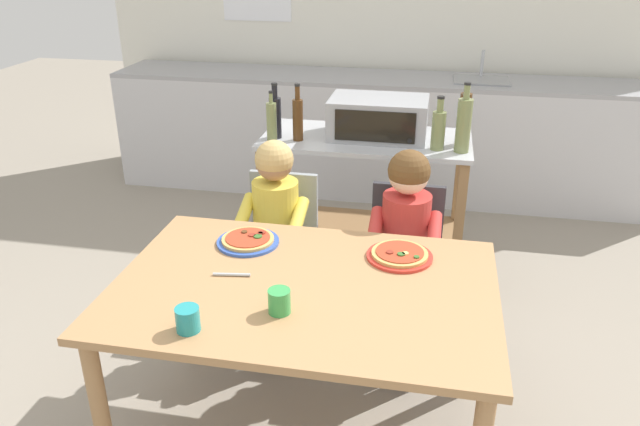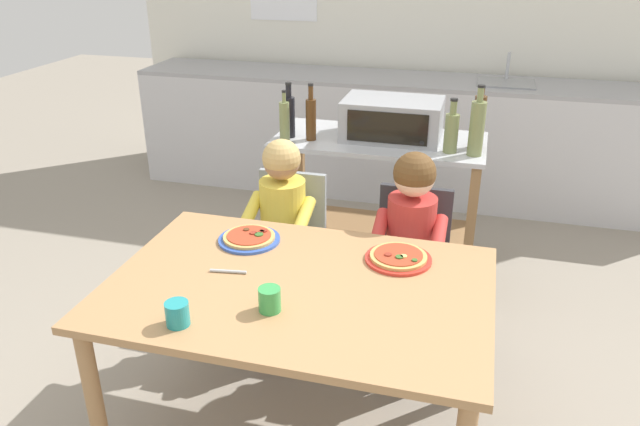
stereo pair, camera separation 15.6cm
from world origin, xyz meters
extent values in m
plane|color=gray|center=(0.00, 1.24, 0.00)|extent=(12.37, 12.37, 0.00)
cube|color=white|center=(0.00, 3.15, 1.35)|extent=(4.59, 0.12, 2.70)
cube|color=silver|center=(0.00, 2.74, 0.44)|extent=(4.13, 0.60, 0.88)
cube|color=#9E9EA3|center=(0.00, 2.74, 0.90)|extent=(4.13, 0.60, 0.03)
cube|color=gray|center=(0.72, 2.74, 0.91)|extent=(0.40, 0.33, 0.02)
cylinder|color=#B7BABF|center=(0.72, 2.86, 1.01)|extent=(0.02, 0.02, 0.20)
cube|color=#B7BABF|center=(0.05, 1.37, 0.86)|extent=(1.15, 0.56, 0.02)
cube|color=olive|center=(0.05, 1.37, 0.30)|extent=(1.06, 0.52, 0.02)
cube|color=olive|center=(-0.48, 1.13, 0.42)|extent=(0.05, 0.05, 0.84)
cube|color=olive|center=(0.58, 1.13, 0.42)|extent=(0.05, 0.05, 0.84)
cube|color=olive|center=(-0.48, 1.61, 0.42)|extent=(0.05, 0.05, 0.84)
cube|color=olive|center=(0.58, 1.61, 0.42)|extent=(0.05, 0.05, 0.84)
cube|color=#999BA0|center=(0.11, 1.39, 0.98)|extent=(0.53, 0.34, 0.22)
cube|color=black|center=(0.11, 1.22, 0.98)|extent=(0.42, 0.01, 0.16)
cylinder|color=black|center=(0.30, 1.22, 0.91)|extent=(0.02, 0.01, 0.02)
cylinder|color=olive|center=(0.44, 1.24, 0.97)|extent=(0.07, 0.07, 0.20)
cylinder|color=olive|center=(0.44, 1.24, 1.10)|extent=(0.03, 0.03, 0.07)
cylinder|color=black|center=(0.44, 1.24, 1.14)|extent=(0.04, 0.04, 0.01)
cylinder|color=black|center=(-0.44, 1.27, 0.98)|extent=(0.07, 0.07, 0.22)
cylinder|color=black|center=(-0.44, 1.27, 1.12)|extent=(0.03, 0.03, 0.07)
cylinder|color=black|center=(-0.44, 1.27, 1.16)|extent=(0.03, 0.03, 0.01)
cylinder|color=#4C2D14|center=(-0.31, 1.25, 0.98)|extent=(0.06, 0.06, 0.22)
cylinder|color=#4C2D14|center=(-0.31, 1.25, 1.13)|extent=(0.03, 0.03, 0.07)
cylinder|color=black|center=(-0.31, 1.25, 1.17)|extent=(0.03, 0.03, 0.01)
cylinder|color=olive|center=(0.56, 1.22, 1.01)|extent=(0.08, 0.08, 0.27)
cylinder|color=olive|center=(0.56, 1.22, 1.18)|extent=(0.03, 0.03, 0.07)
cylinder|color=black|center=(0.56, 1.22, 1.22)|extent=(0.03, 0.03, 0.01)
cylinder|color=olive|center=(-0.43, 1.18, 0.98)|extent=(0.05, 0.05, 0.22)
cylinder|color=olive|center=(-0.43, 1.18, 1.11)|extent=(0.02, 0.02, 0.05)
cylinder|color=black|center=(-0.43, 1.18, 1.14)|extent=(0.02, 0.02, 0.01)
cylinder|color=#4C2D14|center=(0.57, 1.35, 1.00)|extent=(0.06, 0.06, 0.27)
cylinder|color=#4C2D14|center=(0.57, 1.35, 1.16)|extent=(0.03, 0.03, 0.04)
cylinder|color=black|center=(0.57, 1.35, 1.19)|extent=(0.03, 0.03, 0.01)
cube|color=#AD7F51|center=(0.00, 0.00, 0.72)|extent=(1.39, 0.94, 0.03)
cylinder|color=#AD7F51|center=(-0.63, -0.41, 0.35)|extent=(0.06, 0.06, 0.70)
cylinder|color=#AD7F51|center=(-0.63, 0.41, 0.35)|extent=(0.06, 0.06, 0.70)
cylinder|color=#AD7F51|center=(0.63, 0.41, 0.35)|extent=(0.06, 0.06, 0.70)
cube|color=gray|center=(-0.30, 0.71, 0.44)|extent=(0.36, 0.36, 0.04)
cube|color=gray|center=(-0.30, 0.87, 0.63)|extent=(0.34, 0.03, 0.38)
cylinder|color=gray|center=(-0.15, 0.56, 0.22)|extent=(0.03, 0.03, 0.42)
cylinder|color=gray|center=(-0.45, 0.56, 0.22)|extent=(0.03, 0.03, 0.42)
cylinder|color=gray|center=(-0.15, 0.86, 0.22)|extent=(0.03, 0.03, 0.42)
cylinder|color=gray|center=(-0.45, 0.86, 0.22)|extent=(0.03, 0.03, 0.42)
cube|color=#333338|center=(0.32, 0.67, 0.44)|extent=(0.36, 0.36, 0.04)
cube|color=#333338|center=(0.32, 0.83, 0.63)|extent=(0.34, 0.03, 0.38)
cylinder|color=#333338|center=(0.47, 0.52, 0.22)|extent=(0.03, 0.03, 0.42)
cylinder|color=#333338|center=(0.17, 0.52, 0.22)|extent=(0.03, 0.03, 0.42)
cylinder|color=#333338|center=(0.47, 0.82, 0.22)|extent=(0.03, 0.03, 0.42)
cylinder|color=#333338|center=(0.17, 0.82, 0.22)|extent=(0.03, 0.03, 0.42)
cube|color=#424C6B|center=(-0.23, 0.57, 0.48)|extent=(0.10, 0.30, 0.10)
cylinder|color=#424C6B|center=(-0.23, 0.44, 0.24)|extent=(0.08, 0.08, 0.44)
cube|color=#424C6B|center=(-0.37, 0.57, 0.48)|extent=(0.10, 0.30, 0.10)
cylinder|color=#424C6B|center=(-0.37, 0.44, 0.24)|extent=(0.08, 0.08, 0.44)
cylinder|color=yellow|center=(-0.17, 0.61, 0.69)|extent=(0.06, 0.26, 0.15)
cylinder|color=yellow|center=(-0.43, 0.61, 0.69)|extent=(0.06, 0.26, 0.15)
cylinder|color=yellow|center=(-0.30, 0.71, 0.66)|extent=(0.22, 0.22, 0.35)
sphere|color=#A37556|center=(-0.30, 0.71, 0.93)|extent=(0.17, 0.17, 0.17)
sphere|color=tan|center=(-0.30, 0.71, 0.95)|extent=(0.18, 0.18, 0.18)
cube|color=#424C6B|center=(0.39, 0.53, 0.48)|extent=(0.10, 0.30, 0.10)
cylinder|color=#424C6B|center=(0.39, 0.40, 0.24)|extent=(0.08, 0.08, 0.44)
cube|color=#424C6B|center=(0.25, 0.53, 0.48)|extent=(0.10, 0.30, 0.10)
cylinder|color=#424C6B|center=(0.25, 0.40, 0.24)|extent=(0.08, 0.08, 0.44)
cylinder|color=#BC332D|center=(0.45, 0.57, 0.69)|extent=(0.06, 0.26, 0.15)
cylinder|color=#BC332D|center=(0.19, 0.57, 0.69)|extent=(0.06, 0.26, 0.15)
cylinder|color=#BC332D|center=(0.32, 0.67, 0.66)|extent=(0.22, 0.22, 0.35)
sphere|color=beige|center=(0.32, 0.67, 0.93)|extent=(0.18, 0.18, 0.18)
sphere|color=brown|center=(0.32, 0.67, 0.95)|extent=(0.19, 0.19, 0.19)
cylinder|color=#3356B7|center=(-0.30, 0.27, 0.74)|extent=(0.26, 0.26, 0.01)
cylinder|color=tan|center=(-0.30, 0.27, 0.75)|extent=(0.21, 0.21, 0.01)
cylinder|color=#B23D23|center=(-0.30, 0.27, 0.76)|extent=(0.18, 0.18, 0.00)
cylinder|color=maroon|center=(-0.26, 0.31, 0.76)|extent=(0.03, 0.03, 0.01)
cylinder|color=maroon|center=(-0.28, 0.29, 0.76)|extent=(0.03, 0.03, 0.01)
cylinder|color=#386628|center=(-0.26, 0.28, 0.76)|extent=(0.04, 0.04, 0.01)
cylinder|color=#563319|center=(-0.32, 0.31, 0.76)|extent=(0.03, 0.03, 0.01)
cylinder|color=maroon|center=(-0.25, 0.32, 0.76)|extent=(0.03, 0.03, 0.01)
cylinder|color=red|center=(0.32, 0.27, 0.74)|extent=(0.26, 0.26, 0.01)
cylinder|color=tan|center=(0.32, 0.27, 0.75)|extent=(0.22, 0.22, 0.01)
cylinder|color=#B23D23|center=(0.32, 0.27, 0.76)|extent=(0.19, 0.19, 0.00)
cylinder|color=#DBC666|center=(0.35, 0.25, 0.76)|extent=(0.03, 0.03, 0.01)
cylinder|color=#386628|center=(0.39, 0.23, 0.76)|extent=(0.02, 0.02, 0.01)
cylinder|color=#386628|center=(0.33, 0.24, 0.76)|extent=(0.03, 0.03, 0.01)
cylinder|color=maroon|center=(0.29, 0.25, 0.76)|extent=(0.03, 0.03, 0.01)
cylinder|color=green|center=(-0.04, -0.19, 0.78)|extent=(0.08, 0.08, 0.08)
cylinder|color=teal|center=(-0.30, -0.35, 0.77)|extent=(0.08, 0.08, 0.08)
cylinder|color=#B7BABF|center=(-0.28, 0.01, 0.74)|extent=(0.14, 0.03, 0.01)
camera|label=1|loc=(0.42, -1.87, 1.89)|focal=34.37mm
camera|label=2|loc=(0.58, -1.83, 1.89)|focal=34.37mm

